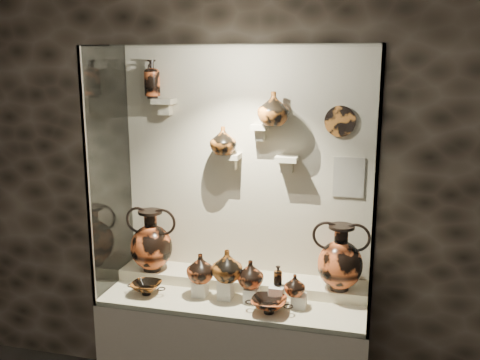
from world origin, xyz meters
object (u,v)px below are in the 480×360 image
jug_c (250,274)px  ovoid_vase_b (273,109)px  jug_e (295,285)px  lekythos_tall (152,77)px  kylix_left (146,287)px  jug_b (227,265)px  jug_a (201,268)px  amphora_left (151,240)px  kylix_right (269,304)px  amphora_right (340,257)px  lekythos_small (278,274)px  ovoid_vase_a (223,140)px

jug_c → ovoid_vase_b: bearing=90.7°
jug_e → lekythos_tall: bearing=-179.1°
kylix_left → ovoid_vase_b: (0.76, 0.31, 1.14)m
jug_b → jug_a: bearing=168.2°
amphora_left → ovoid_vase_b: ovoid_vase_b is taller
kylix_left → kylix_right: bearing=-0.7°
amphora_right → lekythos_small: 0.41m
ovoid_vase_b → lekythos_small: bearing=-73.4°
ovoid_vase_a → lekythos_small: bearing=-29.6°
jug_e → kylix_right: (-0.14, -0.11, -0.09)m
lekythos_small → kylix_right: size_ratio=0.52×
kylix_right → lekythos_small: bearing=76.4°
kylix_right → kylix_left: bearing=173.6°
amphora_right → kylix_right: (-0.39, -0.29, -0.23)m
jug_a → ovoid_vase_b: (0.41, 0.25, 1.00)m
lekythos_small → ovoid_vase_a: ovoid_vase_a is taller
amphora_left → ovoid_vase_b: (0.82, 0.07, 0.91)m
jug_e → ovoid_vase_a: size_ratio=0.74×
kylix_left → kylix_right: kylix_right is taller
amphora_left → amphora_right: amphora_left is taller
amphora_right → kylix_left: 1.26m
ovoid_vase_b → lekythos_tall: bearing=172.6°
amphora_right → lekythos_small: bearing=-133.5°
jug_e → jug_c: bearing=-168.8°
amphora_right → jug_a: (-0.86, -0.18, -0.09)m
jug_e → kylix_left: 0.96m
kylix_right → amphora_left: bearing=159.2°
lekythos_small → jug_a: bearing=-163.5°
amphora_left → amphora_right: size_ratio=1.01×
ovoid_vase_b → ovoid_vase_a: bearing=173.3°
lekythos_small → kylix_right: 0.20m
jug_e → lekythos_tall: 1.63m
amphora_right → ovoid_vase_b: ovoid_vase_b is taller
lekythos_tall → amphora_left: bearing=-109.6°
lekythos_tall → amphora_right: bearing=-26.0°
jug_b → jug_e: (0.43, 0.00, -0.08)m
kylix_right → ovoid_vase_b: ovoid_vase_b is taller
lekythos_small → amphora_right: bearing=36.9°
amphora_right → ovoid_vase_a: 1.05m
kylix_right → jug_b: bearing=157.1°
amphora_left → ovoid_vase_a: (0.49, 0.09, 0.69)m
amphora_left → jug_b: (0.59, -0.18, -0.05)m
amphora_left → jug_a: (0.41, -0.17, -0.09)m
ovoid_vase_b → jug_a: bearing=-153.5°
jug_e → ovoid_vase_a: 1.02m
kylix_right → lekythos_tall: size_ratio=0.97×
kylix_left → ovoid_vase_a: ovoid_vase_a is taller
jug_a → kylix_left: size_ratio=0.75×
lekythos_tall → jug_b: bearing=-47.7°
ovoid_vase_a → ovoid_vase_b: ovoid_vase_b is taller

